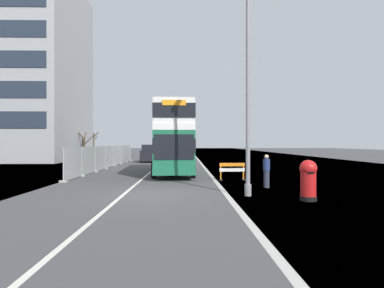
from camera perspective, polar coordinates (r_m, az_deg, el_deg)
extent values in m
cube|color=#424244|center=(14.89, -6.94, -8.75)|extent=(140.00, 280.00, 0.10)
cube|color=#B2AFA8|center=(14.92, 5.86, -8.55)|extent=(0.24, 196.00, 0.01)
cube|color=silver|center=(15.05, -11.60, -8.48)|extent=(0.16, 168.00, 0.01)
cube|color=#196042|center=(24.78, -3.33, -1.15)|extent=(3.09, 10.27, 2.69)
cube|color=silver|center=(24.80, -3.33, 2.43)|extent=(3.09, 10.27, 0.40)
cube|color=silver|center=(24.85, -3.33, 4.66)|extent=(3.06, 10.16, 1.54)
cube|color=black|center=(24.78, -3.33, -0.21)|extent=(3.12, 10.37, 0.86)
cube|color=black|center=(24.85, -3.33, 4.66)|extent=(3.10, 10.32, 0.85)
cube|color=black|center=(19.69, -3.06, -0.50)|extent=(2.33, 0.19, 1.48)
cube|color=orange|center=(19.83, -3.06, 7.04)|extent=(1.39, 0.14, 0.32)
cube|color=#196042|center=(24.84, -3.33, -3.84)|extent=(3.12, 10.37, 0.36)
cylinder|color=black|center=(21.71, -6.53, -4.49)|extent=(0.35, 1.02, 1.00)
cylinder|color=black|center=(21.77, 0.16, -4.48)|extent=(0.35, 1.02, 1.00)
cylinder|color=black|center=(27.63, -6.07, -3.50)|extent=(0.35, 1.02, 1.00)
cylinder|color=black|center=(27.67, -0.82, -3.49)|extent=(0.35, 1.02, 1.00)
cylinder|color=gray|center=(14.70, 9.48, 9.45)|extent=(0.18, 0.18, 9.26)
cylinder|color=gray|center=(14.64, 9.48, -7.72)|extent=(0.29, 0.29, 0.50)
cylinder|color=black|center=(14.04, 19.13, -8.72)|extent=(0.65, 0.65, 0.18)
cylinder|color=red|center=(13.96, 19.13, -6.16)|extent=(0.60, 0.60, 1.08)
sphere|color=red|center=(13.91, 19.13, -3.95)|extent=(0.67, 0.67, 0.67)
cube|color=black|center=(13.63, 19.59, -4.62)|extent=(0.22, 0.03, 0.07)
cube|color=orange|center=(20.52, 6.82, -3.49)|extent=(1.55, 0.17, 0.20)
cube|color=white|center=(20.54, 6.82, -4.38)|extent=(1.55, 0.17, 0.20)
cube|color=orange|center=(20.43, 4.90, -4.85)|extent=(0.07, 0.07, 0.95)
cube|color=black|center=(20.47, 4.90, -6.06)|extent=(0.17, 0.45, 0.08)
cube|color=orange|center=(20.70, 8.71, -4.78)|extent=(0.07, 0.07, 0.95)
cube|color=black|center=(20.74, 8.71, -5.98)|extent=(0.17, 0.45, 0.08)
cube|color=#A8AAAD|center=(22.20, -19.53, -3.05)|extent=(0.04, 3.26, 1.94)
cube|color=#A8AAAD|center=(25.45, -17.12, -2.64)|extent=(0.04, 3.26, 1.94)
cube|color=#A8AAAD|center=(28.73, -15.26, -2.32)|extent=(0.04, 3.26, 1.94)
cube|color=#A8AAAD|center=(32.04, -13.79, -2.07)|extent=(0.04, 3.26, 1.94)
cube|color=#A8AAAD|center=(35.36, -12.59, -1.86)|extent=(0.04, 3.26, 1.94)
cube|color=#A8AAAD|center=(38.70, -11.60, -1.69)|extent=(0.04, 3.26, 1.94)
cube|color=#A8AAAD|center=(42.05, -10.76, -1.54)|extent=(0.04, 3.26, 1.94)
cylinder|color=#939699|center=(20.60, -21.01, -3.29)|extent=(0.06, 0.06, 2.04)
cube|color=gray|center=(20.68, -21.01, -5.95)|extent=(0.44, 0.20, 0.12)
cylinder|color=#939699|center=(23.82, -18.24, -2.83)|extent=(0.06, 0.06, 2.04)
cube|color=gray|center=(23.89, -18.24, -5.13)|extent=(0.44, 0.20, 0.12)
cylinder|color=#939699|center=(27.09, -16.13, -2.47)|extent=(0.06, 0.06, 2.04)
cube|color=gray|center=(27.15, -16.13, -4.50)|extent=(0.44, 0.20, 0.12)
cylinder|color=#939699|center=(30.38, -14.48, -2.19)|extent=(0.06, 0.06, 2.04)
cube|color=gray|center=(30.43, -14.48, -4.00)|extent=(0.44, 0.20, 0.12)
cylinder|color=#939699|center=(33.70, -13.16, -1.96)|extent=(0.06, 0.06, 2.04)
cube|color=gray|center=(33.75, -13.16, -3.59)|extent=(0.44, 0.20, 0.12)
cylinder|color=#939699|center=(37.03, -12.07, -1.77)|extent=(0.06, 0.06, 2.04)
cube|color=gray|center=(37.07, -12.07, -3.26)|extent=(0.44, 0.20, 0.12)
cylinder|color=#939699|center=(40.37, -11.16, -1.61)|extent=(0.06, 0.06, 2.04)
cube|color=gray|center=(40.41, -11.16, -2.98)|extent=(0.44, 0.20, 0.12)
cylinder|color=#939699|center=(43.72, -10.39, -1.48)|extent=(0.06, 0.06, 2.04)
cube|color=gray|center=(43.76, -10.39, -2.74)|extent=(0.44, 0.20, 0.12)
cube|color=black|center=(40.34, -7.18, -1.95)|extent=(1.83, 4.10, 1.22)
cube|color=black|center=(40.31, -7.18, -0.59)|extent=(1.68, 2.26, 0.69)
cylinder|color=black|center=(41.54, -5.74, -2.56)|extent=(0.20, 0.60, 0.60)
cylinder|color=black|center=(41.72, -8.25, -2.55)|extent=(0.20, 0.60, 0.60)
cylinder|color=black|center=(39.01, -6.03, -2.73)|extent=(0.20, 0.60, 0.60)
cylinder|color=black|center=(39.20, -8.70, -2.72)|extent=(0.20, 0.60, 0.60)
cube|color=black|center=(48.38, -2.53, -1.54)|extent=(1.71, 4.10, 1.32)
cube|color=black|center=(48.36, -2.53, -0.26)|extent=(1.58, 2.26, 0.84)
cylinder|color=black|center=(49.65, -1.51, -2.12)|extent=(0.20, 0.60, 0.60)
cylinder|color=black|center=(49.69, -3.49, -2.12)|extent=(0.20, 0.60, 0.60)
cylinder|color=black|center=(47.11, -1.53, -2.24)|extent=(0.20, 0.60, 0.60)
cylinder|color=black|center=(47.15, -3.61, -2.24)|extent=(0.20, 0.60, 0.60)
cube|color=silver|center=(56.51, -5.38, -1.31)|extent=(1.83, 4.38, 1.30)
cube|color=black|center=(56.50, -5.38, -0.27)|extent=(1.68, 2.41, 0.75)
cylinder|color=black|center=(57.82, -4.38, -1.80)|extent=(0.20, 0.60, 0.60)
cylinder|color=black|center=(57.95, -6.19, -1.80)|extent=(0.20, 0.60, 0.60)
cylinder|color=black|center=(55.11, -4.54, -1.90)|extent=(0.20, 0.60, 0.60)
cylinder|color=black|center=(55.25, -6.43, -1.89)|extent=(0.20, 0.60, 0.60)
cylinder|color=#4C3D2D|center=(47.26, -17.93, -0.71)|extent=(0.43, 0.43, 3.12)
cylinder|color=#4C3D2D|center=(47.04, -17.08, 0.69)|extent=(1.56, 0.17, 1.51)
cylinder|color=#4C3D2D|center=(48.10, -17.73, 1.13)|extent=(0.36, 1.84, 1.55)
cylinder|color=#4C3D2D|center=(47.35, -18.46, 1.54)|extent=(1.05, 0.32, 1.22)
cylinder|color=#4C3D2D|center=(46.88, -17.96, 0.26)|extent=(0.41, 0.94, 1.23)
cylinder|color=#4C3D2D|center=(56.79, -16.40, -0.15)|extent=(0.33, 0.33, 3.94)
cylinder|color=#4C3D2D|center=(56.71, -16.00, 1.50)|extent=(0.93, 0.16, 0.99)
cylinder|color=#4C3D2D|center=(57.27, -16.12, 0.83)|extent=(0.44, 1.17, 0.85)
cylinder|color=#4C3D2D|center=(57.04, -17.04, 2.10)|extent=(1.39, 0.18, 1.17)
cylinder|color=#4C3D2D|center=(56.21, -16.50, 1.90)|extent=(0.25, 1.30, 1.17)
cylinder|color=#2D3342|center=(17.46, 12.53, -5.86)|extent=(0.29, 0.29, 0.86)
cylinder|color=navy|center=(17.40, 12.53, -3.47)|extent=(0.34, 0.34, 0.60)
sphere|color=beige|center=(17.37, 12.53, -2.12)|extent=(0.22, 0.22, 0.22)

